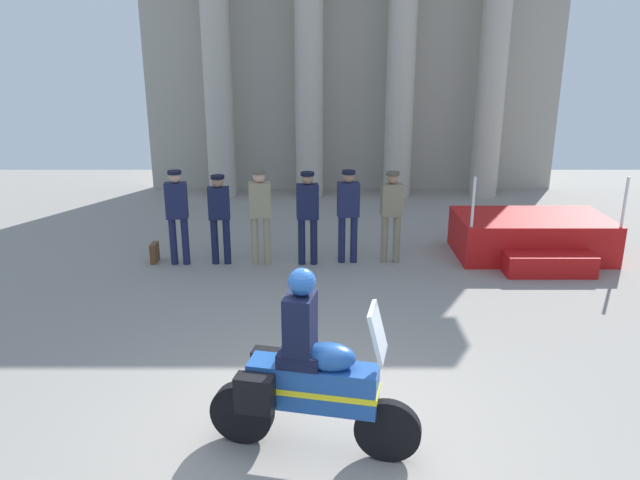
{
  "coord_description": "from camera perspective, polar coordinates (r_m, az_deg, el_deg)",
  "views": [
    {
      "loc": [
        -0.05,
        -5.33,
        3.82
      ],
      "look_at": [
        -0.02,
        2.51,
        1.31
      ],
      "focal_mm": 34.42,
      "sensor_mm": 36.0,
      "label": 1
    }
  ],
  "objects": [
    {
      "name": "briefcase_on_ground",
      "position": [
        11.63,
        -15.33,
        -1.17
      ],
      "size": [
        0.1,
        0.32,
        0.36
      ],
      "primitive_type": "cube",
      "color": "brown",
      "rests_on": "ground_plane"
    },
    {
      "name": "officer_in_row_5",
      "position": [
        11.07,
        6.45,
        2.83
      ],
      "size": [
        0.4,
        0.27,
        1.68
      ],
      "rotation": [
        0.0,
        0.0,
        3.27
      ],
      "color": "#7A7056",
      "rests_on": "ground_plane"
    },
    {
      "name": "officer_in_row_0",
      "position": [
        11.18,
        -13.36,
        2.72
      ],
      "size": [
        0.4,
        0.27,
        1.73
      ],
      "rotation": [
        0.0,
        0.0,
        3.27
      ],
      "color": "#191E42",
      "rests_on": "ground_plane"
    },
    {
      "name": "officer_in_row_3",
      "position": [
        10.89,
        -1.38,
        2.73
      ],
      "size": [
        0.4,
        0.27,
        1.7
      ],
      "rotation": [
        0.0,
        0.0,
        3.27
      ],
      "color": "#141938",
      "rests_on": "ground_plane"
    },
    {
      "name": "reviewing_stand",
      "position": [
        12.14,
        18.89,
        0.21
      ],
      "size": [
        2.79,
        2.09,
        1.66
      ],
      "color": "#B71414",
      "rests_on": "ground_plane"
    },
    {
      "name": "officer_in_row_4",
      "position": [
        11.0,
        2.42,
        2.9
      ],
      "size": [
        0.4,
        0.27,
        1.71
      ],
      "rotation": [
        0.0,
        0.0,
        3.27
      ],
      "color": "#191E42",
      "rests_on": "ground_plane"
    },
    {
      "name": "colonnade_backdrop",
      "position": [
        16.4,
        2.97,
        18.36
      ],
      "size": [
        10.99,
        1.56,
        7.46
      ],
      "color": "#A49F91",
      "rests_on": "ground_plane"
    },
    {
      "name": "motorcycle_with_rider",
      "position": [
        5.98,
        -1.53,
        -12.65
      ],
      "size": [
        2.07,
        0.82,
        1.9
      ],
      "rotation": [
        0.0,
        0.0,
        -0.21
      ],
      "color": "black",
      "rests_on": "ground_plane"
    },
    {
      "name": "officer_in_row_1",
      "position": [
        11.07,
        -9.56,
        2.54
      ],
      "size": [
        0.4,
        0.27,
        1.64
      ],
      "rotation": [
        0.0,
        0.0,
        3.27
      ],
      "color": "#141938",
      "rests_on": "ground_plane"
    },
    {
      "name": "officer_in_row_2",
      "position": [
        10.93,
        -5.81,
        2.81
      ],
      "size": [
        0.4,
        0.27,
        1.73
      ],
      "rotation": [
        0.0,
        0.0,
        3.27
      ],
      "color": "gray",
      "rests_on": "ground_plane"
    },
    {
      "name": "ground_plane",
      "position": [
        6.56,
        0.26,
        -17.89
      ],
      "size": [
        28.0,
        28.0,
        0.0
      ],
      "primitive_type": "plane",
      "color": "gray"
    }
  ]
}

